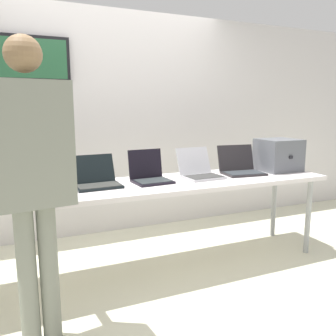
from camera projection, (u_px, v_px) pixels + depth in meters
ground at (151, 272)px, 3.05m from camera, size 8.00×8.00×0.04m
back_wall at (113, 123)px, 3.84m from camera, size 8.00×0.11×2.46m
workbench at (150, 189)px, 2.92m from camera, size 3.30×0.70×0.79m
equipment_box at (278, 155)px, 3.48m from camera, size 0.38×0.36×0.32m
laptop_station_1 at (34, 184)px, 2.63m from camera, size 0.32×0.37×0.25m
laptop_station_2 at (96, 179)px, 2.80m from camera, size 0.38×0.35×0.24m
laptop_station_3 at (150, 175)px, 2.97m from camera, size 0.34×0.33×0.27m
laptop_station_4 at (199, 171)px, 3.16m from camera, size 0.36×0.38×0.26m
laptop_station_5 at (240, 167)px, 3.34m from camera, size 0.41×0.37×0.27m
person at (31, 166)px, 1.93m from camera, size 0.50×0.63×1.80m
coffee_mug at (21, 197)px, 2.29m from camera, size 0.08×0.08×0.10m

